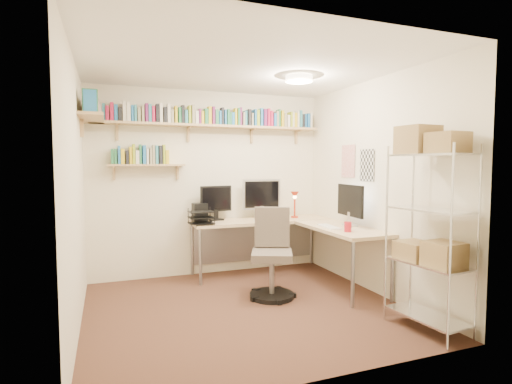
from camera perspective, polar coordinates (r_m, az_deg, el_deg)
ground at (r=4.36m, az=-1.44°, el=-16.29°), size 3.20×3.20×0.00m
room_shell at (r=4.09m, az=-1.43°, el=4.51°), size 3.24×3.04×2.52m
wall_shelves at (r=5.27m, az=-10.55°, el=9.55°), size 3.12×1.09×0.80m
corner_desk at (r=5.30m, az=2.27°, el=-4.36°), size 2.00×1.95×1.30m
office_chair at (r=4.62m, az=2.29°, el=-9.59°), size 0.59×0.59×1.01m
wire_rack at (r=3.89m, az=23.48°, el=-1.27°), size 0.42×0.76×1.86m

